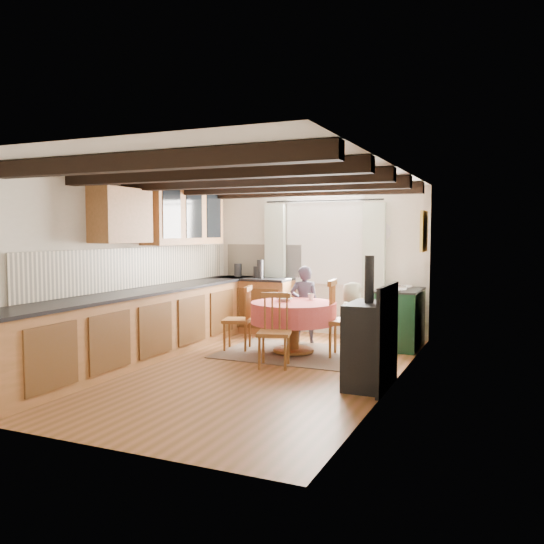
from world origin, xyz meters
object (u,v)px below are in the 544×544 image
at_px(chair_left, 237,318).
at_px(child_far, 304,305).
at_px(child_right, 352,321).
at_px(chair_right, 345,319).
at_px(aga_range, 399,318).
at_px(dining_table, 294,328).
at_px(cup, 311,297).
at_px(chair_near, 274,330).
at_px(cast_iron_stove, 369,322).

height_order(chair_left, child_far, child_far).
bearing_deg(child_right, chair_left, 86.11).
relative_size(chair_right, aga_range, 1.10).
xyz_separation_m(dining_table, child_right, (0.84, -0.00, 0.15)).
bearing_deg(cup, chair_near, -92.52).
relative_size(aga_range, cast_iron_stove, 0.66).
bearing_deg(cast_iron_stove, chair_left, 151.86).
relative_size(aga_range, child_far, 0.81).
distance_m(chair_left, child_right, 1.67).
xyz_separation_m(chair_left, child_far, (0.71, 0.84, 0.13)).
bearing_deg(cup, chair_right, -26.83).
distance_m(cast_iron_stove, child_right, 1.39).
distance_m(cast_iron_stove, child_far, 2.51).
bearing_deg(chair_near, aga_range, 42.25).
distance_m(aga_range, cup, 1.34).
relative_size(dining_table, aga_range, 1.25).
relative_size(chair_near, child_right, 0.90).
distance_m(aga_range, cast_iron_stove, 2.29).
relative_size(chair_near, aga_range, 0.97).
xyz_separation_m(chair_near, child_right, (0.76, 0.85, 0.05)).
bearing_deg(child_right, child_far, 44.89).
relative_size(dining_table, cup, 12.37).
xyz_separation_m(chair_left, cup, (0.96, 0.46, 0.30)).
bearing_deg(cast_iron_stove, child_far, 126.47).
relative_size(child_right, cup, 10.69).
height_order(chair_near, cup, chair_near).
height_order(aga_range, cup, aga_range).
xyz_separation_m(chair_near, chair_right, (0.65, 0.91, 0.06)).
relative_size(aga_range, cup, 9.93).
bearing_deg(cup, aga_range, 29.11).
bearing_deg(child_far, cast_iron_stove, 108.31).
xyz_separation_m(chair_near, child_far, (-0.19, 1.60, 0.13)).
bearing_deg(chair_near, cup, 72.49).
xyz_separation_m(cast_iron_stove, cup, (-1.25, 1.64, 0.04)).
height_order(chair_left, aga_range, chair_left).
bearing_deg(chair_near, child_right, 33.05).
bearing_deg(dining_table, child_right, -0.09).
height_order(cast_iron_stove, child_right, cast_iron_stove).
xyz_separation_m(chair_right, cup, (-0.60, 0.30, 0.24)).
bearing_deg(chair_right, chair_left, 89.45).
height_order(dining_table, chair_near, chair_near).
distance_m(child_far, child_right, 1.22).
xyz_separation_m(aga_range, cast_iron_stove, (0.11, -2.27, 0.28)).
height_order(chair_near, child_far, child_far).
xyz_separation_m(dining_table, chair_right, (0.73, 0.06, 0.17)).
distance_m(chair_right, cast_iron_stove, 1.50).
height_order(cast_iron_stove, cup, cast_iron_stove).
distance_m(child_right, cup, 0.84).
xyz_separation_m(chair_right, aga_range, (0.54, 0.94, -0.08)).
distance_m(chair_near, child_far, 1.62).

